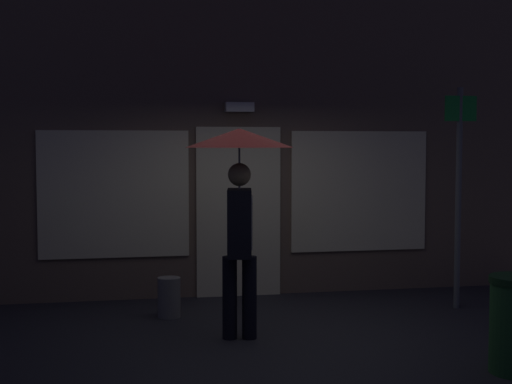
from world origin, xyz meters
The scene contains 5 objects.
ground_plane centered at (0.00, 0.00, 0.00)m, with size 18.00×18.00×0.00m, color #26262B.
building_facade centered at (0.00, 2.35, 2.23)m, with size 8.50×0.48×4.52m.
person_with_umbrella centered at (-0.34, 0.10, 1.67)m, with size 1.09×1.09×2.14m.
street_sign_post centered at (2.47, 0.97, 1.49)m, with size 0.40×0.07×2.65m.
sidewalk_bollard centered at (-0.98, 1.16, 0.23)m, with size 0.26×0.26×0.46m, color slate.
Camera 1 is at (-1.57, -7.15, 1.99)m, focal length 51.36 mm.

